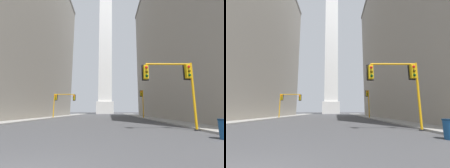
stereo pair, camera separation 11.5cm
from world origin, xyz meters
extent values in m
cube|color=gray|center=(-11.49, 28.19, 0.07)|extent=(5.00, 93.96, 0.15)
cube|color=gray|center=(11.49, 28.19, 0.07)|extent=(5.00, 93.96, 0.15)
cube|color=gray|center=(26.18, 25.40, 17.20)|extent=(28.98, 41.16, 34.41)
cube|color=silver|center=(0.00, 78.30, 3.14)|extent=(8.97, 8.97, 6.29)
cube|color=white|center=(0.00, 78.30, 38.31)|extent=(7.18, 7.18, 64.04)
cylinder|color=orange|center=(8.77, 8.47, 2.62)|extent=(0.18, 0.18, 5.24)
cylinder|color=#262626|center=(8.77, 8.47, 0.05)|extent=(0.40, 0.40, 0.10)
cube|color=#E5B20F|center=(8.48, 8.47, 4.54)|extent=(0.37, 0.37, 1.10)
cube|color=black|center=(8.46, 8.65, 4.54)|extent=(0.58, 0.08, 1.32)
sphere|color=red|center=(8.50, 8.28, 4.89)|extent=(0.22, 0.22, 0.22)
sphere|color=#483506|center=(8.50, 8.28, 4.54)|extent=(0.22, 0.22, 0.22)
sphere|color=#073410|center=(8.50, 8.28, 4.20)|extent=(0.22, 0.22, 0.22)
cylinder|color=orange|center=(6.95, 8.47, 5.14)|extent=(3.65, 0.14, 0.14)
sphere|color=orange|center=(8.77, 8.47, 5.14)|extent=(0.18, 0.18, 0.18)
cube|color=#E5B20F|center=(5.12, 8.47, 4.47)|extent=(0.37, 0.37, 1.10)
cube|color=black|center=(5.11, 8.65, 4.47)|extent=(0.58, 0.08, 1.32)
sphere|color=red|center=(5.14, 8.28, 4.82)|extent=(0.22, 0.22, 0.22)
sphere|color=#483506|center=(5.14, 8.28, 4.47)|extent=(0.22, 0.22, 0.22)
sphere|color=#073410|center=(5.14, 8.28, 4.13)|extent=(0.22, 0.22, 0.22)
cylinder|color=orange|center=(-9.27, 28.57, 2.50)|extent=(0.18, 0.18, 5.01)
cylinder|color=#262626|center=(-9.27, 28.57, 0.05)|extent=(0.40, 0.40, 0.10)
cube|color=#E5B20F|center=(-8.98, 28.57, 4.31)|extent=(0.35, 0.35, 1.10)
cube|color=black|center=(-8.98, 28.75, 4.31)|extent=(0.58, 0.05, 1.32)
sphere|color=red|center=(-8.99, 28.38, 4.65)|extent=(0.22, 0.22, 0.22)
sphere|color=#483506|center=(-8.99, 28.38, 4.31)|extent=(0.22, 0.22, 0.22)
sphere|color=#073410|center=(-8.99, 28.38, 3.97)|extent=(0.22, 0.22, 0.22)
cylinder|color=orange|center=(-7.23, 28.57, 4.91)|extent=(4.09, 0.14, 0.14)
sphere|color=orange|center=(-9.27, 28.57, 4.91)|extent=(0.18, 0.18, 0.18)
cube|color=#E5B20F|center=(-5.18, 28.57, 4.24)|extent=(0.35, 0.35, 1.10)
cube|color=black|center=(-5.18, 28.75, 4.24)|extent=(0.58, 0.05, 1.32)
sphere|color=red|center=(-5.19, 28.38, 4.58)|extent=(0.22, 0.22, 0.22)
sphere|color=#483506|center=(-5.19, 28.38, 4.24)|extent=(0.22, 0.22, 0.22)
sphere|color=#073410|center=(-5.19, 28.38, 3.90)|extent=(0.22, 0.22, 0.22)
cylinder|color=orange|center=(9.19, 27.91, 2.88)|extent=(0.18, 0.18, 5.77)
cylinder|color=#262626|center=(9.19, 27.91, 0.05)|extent=(0.40, 0.40, 0.10)
cube|color=#E5B20F|center=(8.90, 27.91, 5.07)|extent=(0.36, 0.36, 1.10)
cube|color=black|center=(8.88, 28.09, 5.07)|extent=(0.58, 0.07, 1.32)
sphere|color=red|center=(8.91, 27.72, 5.41)|extent=(0.22, 0.22, 0.22)
sphere|color=#483506|center=(8.91, 27.72, 5.07)|extent=(0.22, 0.22, 0.22)
sphere|color=#073410|center=(8.91, 27.72, 4.73)|extent=(0.22, 0.22, 0.22)
camera|label=1|loc=(2.24, -2.96, 1.44)|focal=24.00mm
camera|label=2|loc=(2.35, -2.96, 1.44)|focal=24.00mm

